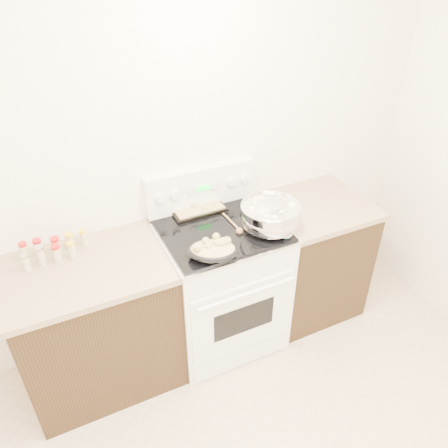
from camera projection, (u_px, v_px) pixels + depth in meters
room_shell at (333, 296)px, 1.11m from camera, size 4.10×3.60×2.75m
counter_left at (99, 324)px, 2.70m from camera, size 0.93×0.67×0.92m
counter_right at (308, 256)px, 3.26m from camera, size 0.73×0.67×0.92m
kitchen_range at (221, 282)px, 2.98m from camera, size 0.78×0.73×1.22m
mixing_bowl at (270, 216)px, 2.67m from camera, size 0.41×0.41×0.22m
roasting_pan at (213, 250)px, 2.45m from camera, size 0.35×0.30×0.11m
baking_sheet at (196, 207)px, 2.90m from camera, size 0.36×0.26×0.06m
wooden_spoon at (237, 228)px, 2.70m from camera, size 0.04×0.25×0.04m
blue_ladle at (286, 231)px, 2.63m from camera, size 0.14×0.26×0.10m
spice_jars at (52, 249)px, 2.48m from camera, size 0.37×0.15×0.12m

